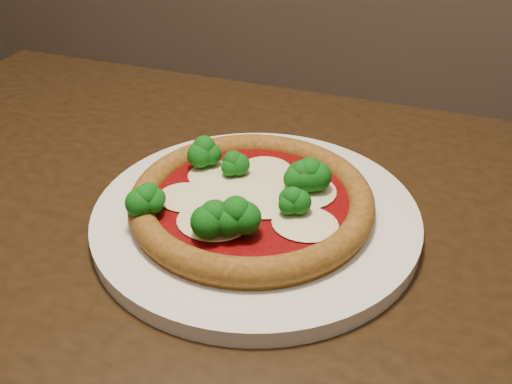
% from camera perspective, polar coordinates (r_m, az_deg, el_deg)
% --- Properties ---
extents(dining_table, '(1.15, 0.87, 0.75)m').
position_cam_1_polar(dining_table, '(0.64, -4.08, -13.41)').
color(dining_table, black).
rests_on(dining_table, floor).
extents(plate, '(0.34, 0.34, 0.02)m').
position_cam_1_polar(plate, '(0.60, 0.00, -2.45)').
color(plate, silver).
rests_on(plate, dining_table).
extents(pizza, '(0.25, 0.25, 0.06)m').
position_cam_1_polar(pizza, '(0.59, -0.64, -0.57)').
color(pizza, brown).
rests_on(pizza, plate).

